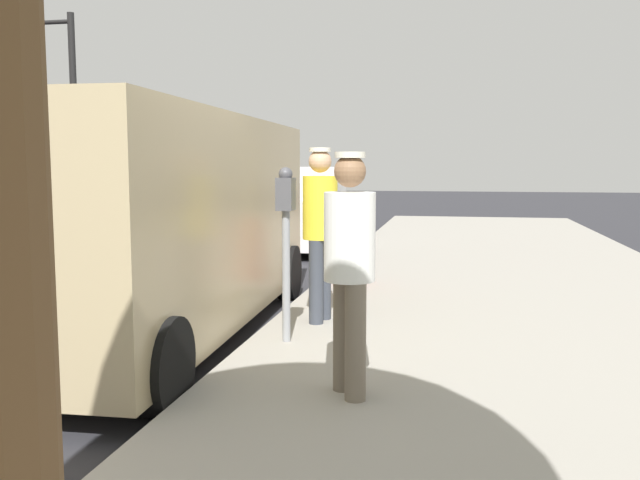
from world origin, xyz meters
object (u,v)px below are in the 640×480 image
object	(u,v)px
parked_van	(150,220)
traffic_light_corner	(41,87)
fire_hydrant	(351,251)
pedestrian_in_yellow	(320,223)
pedestrian_in_white	(350,259)
parking_meter_near	(286,224)
parked_sedan_ahead	(304,211)

from	to	relation	value
parked_van	traffic_light_corner	world-z (taller)	traffic_light_corner
traffic_light_corner	fire_hydrant	world-z (taller)	traffic_light_corner
fire_hydrant	parked_van	bearing A→B (deg)	-121.97
pedestrian_in_yellow	pedestrian_in_white	bearing A→B (deg)	-73.76
pedestrian_in_white	fire_hydrant	bearing A→B (deg)	98.48
parking_meter_near	pedestrian_in_yellow	size ratio (longest dim) A/B	0.89
pedestrian_in_white	traffic_light_corner	distance (m)	13.99
parking_meter_near	fire_hydrant	distance (m)	3.15
parking_meter_near	parked_sedan_ahead	size ratio (longest dim) A/B	0.34
traffic_light_corner	fire_hydrant	size ratio (longest dim) A/B	6.05
pedestrian_in_yellow	fire_hydrant	world-z (taller)	pedestrian_in_yellow
parking_meter_near	pedestrian_in_yellow	bearing A→B (deg)	80.25
parked_sedan_ahead	parking_meter_near	bearing A→B (deg)	-78.55
traffic_light_corner	fire_hydrant	xyz separation A→B (m)	(8.34, -6.06, -2.95)
parked_van	parked_sedan_ahead	distance (m)	7.39
parking_meter_near	traffic_light_corner	size ratio (longest dim) A/B	0.29
pedestrian_in_white	fire_hydrant	xyz separation A→B (m)	(-0.65, 4.37, -0.51)
parked_van	traffic_light_corner	xyz separation A→B (m)	(-6.74, 8.63, 2.36)
parked_sedan_ahead	traffic_light_corner	xyz separation A→B (m)	(-6.64, 1.25, 2.77)
parked_van	fire_hydrant	size ratio (longest dim) A/B	6.12
pedestrian_in_yellow	traffic_light_corner	distance (m)	12.06
parked_van	fire_hydrant	world-z (taller)	parked_van
parked_sedan_ahead	parked_van	bearing A→B (deg)	-89.23
pedestrian_in_white	traffic_light_corner	bearing A→B (deg)	130.76
pedestrian_in_yellow	pedestrian_in_white	size ratio (longest dim) A/B	1.05
traffic_light_corner	fire_hydrant	bearing A→B (deg)	-36.01
parked_van	parked_sedan_ahead	xyz separation A→B (m)	(-0.10, 7.38, -0.41)
parking_meter_near	parked_sedan_ahead	distance (m)	8.07
pedestrian_in_white	pedestrian_in_yellow	bearing A→B (deg)	106.24
parked_van	fire_hydrant	bearing A→B (deg)	58.03
pedestrian_in_yellow	parked_van	world-z (taller)	parked_van
pedestrian_in_yellow	parking_meter_near	bearing A→B (deg)	-99.75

